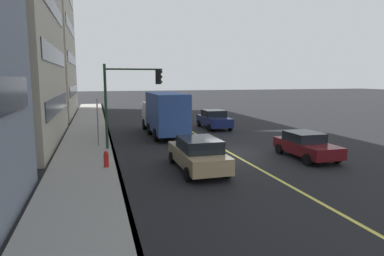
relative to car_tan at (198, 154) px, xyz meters
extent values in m
plane|color=black|center=(2.98, -2.92, -0.81)|extent=(200.00, 200.00, 0.00)
cube|color=gray|center=(2.98, 5.24, -0.74)|extent=(80.00, 3.29, 0.15)
cube|color=slate|center=(2.98, 3.68, -0.74)|extent=(80.00, 0.16, 0.15)
cube|color=#D8CC4C|center=(2.98, -2.92, -0.80)|extent=(80.00, 0.16, 0.01)
cube|color=#262D38|center=(10.01, 7.06, 1.79)|extent=(12.88, 0.06, 1.10)
cube|color=#262D38|center=(10.01, 7.06, 5.04)|extent=(12.88, 0.06, 1.10)
cube|color=#262D38|center=(10.01, 7.06, 8.29)|extent=(12.88, 0.06, 1.10)
cube|color=#B2A893|center=(28.42, 11.99, 9.37)|extent=(17.23, 9.81, 20.37)
cube|color=#262D38|center=(28.42, 7.06, 2.10)|extent=(14.47, 0.06, 1.10)
cube|color=#262D38|center=(28.42, 7.06, 5.74)|extent=(14.47, 0.06, 1.10)
cube|color=#262D38|center=(28.42, 7.06, 9.37)|extent=(14.47, 0.06, 1.10)
cube|color=tan|center=(0.07, 0.00, -0.15)|extent=(4.77, 1.84, 0.72)
cube|color=black|center=(-0.20, 0.00, 0.49)|extent=(2.35, 1.70, 0.57)
cylinder|color=black|center=(1.64, 0.90, -0.51)|extent=(0.60, 0.22, 0.60)
cylinder|color=black|center=(1.64, -0.90, -0.51)|extent=(0.60, 0.22, 0.60)
cylinder|color=black|center=(-1.50, 0.90, -0.51)|extent=(0.60, 0.22, 0.60)
cylinder|color=black|center=(-1.50, -0.90, -0.51)|extent=(0.60, 0.22, 0.60)
cube|color=#591116|center=(0.72, -6.44, -0.20)|extent=(4.16, 1.78, 0.61)
cube|color=black|center=(1.02, -6.44, 0.35)|extent=(1.92, 1.64, 0.49)
cylinder|color=black|center=(-0.65, -7.31, -0.51)|extent=(0.60, 0.22, 0.60)
cylinder|color=black|center=(-0.65, -5.57, -0.51)|extent=(0.60, 0.22, 0.60)
cylinder|color=black|center=(2.10, -7.31, -0.51)|extent=(0.60, 0.22, 0.60)
cylinder|color=black|center=(2.10, -5.57, -0.51)|extent=(0.60, 0.22, 0.60)
cube|color=navy|center=(12.63, -5.30, -0.14)|extent=(4.42, 1.90, 0.74)
cube|color=black|center=(12.73, -5.30, 0.51)|extent=(2.00, 1.75, 0.57)
cylinder|color=black|center=(11.17, -6.23, -0.51)|extent=(0.60, 0.22, 0.60)
cylinder|color=black|center=(11.17, -4.37, -0.51)|extent=(0.60, 0.22, 0.60)
cylinder|color=black|center=(14.09, -6.23, -0.51)|extent=(0.60, 0.22, 0.60)
cylinder|color=black|center=(14.09, -4.37, -0.51)|extent=(0.60, 0.22, 0.60)
cube|color=silver|center=(13.68, -0.44, 0.57)|extent=(2.32, 2.24, 1.87)
cube|color=#2D4C93|center=(9.47, -0.44, 1.05)|extent=(5.81, 2.24, 2.82)
cylinder|color=black|center=(13.68, 0.63, -0.36)|extent=(0.90, 0.28, 0.90)
cylinder|color=black|center=(13.68, -1.51, -0.36)|extent=(0.90, 0.28, 0.90)
cylinder|color=black|center=(8.02, 0.63, -0.36)|extent=(0.90, 0.28, 0.90)
cylinder|color=black|center=(8.02, -1.51, -0.36)|extent=(0.90, 0.28, 0.90)
cylinder|color=black|center=(10.92, 0.63, -0.36)|extent=(0.90, 0.28, 0.90)
cylinder|color=black|center=(10.92, -1.51, -0.36)|extent=(0.90, 0.28, 0.90)
cylinder|color=#1E3823|center=(5.70, 4.00, 1.78)|extent=(0.16, 0.16, 5.19)
cylinder|color=#1E3823|center=(5.70, 2.29, 4.08)|extent=(0.10, 3.42, 0.10)
cube|color=black|center=(5.70, 0.82, 3.63)|extent=(0.28, 0.30, 0.90)
sphere|color=#360605|center=(5.70, 0.64, 3.93)|extent=(0.18, 0.18, 0.18)
sphere|color=#392905|center=(5.70, 0.64, 3.63)|extent=(0.18, 0.18, 0.18)
sphere|color=green|center=(5.70, 0.64, 3.33)|extent=(0.18, 0.18, 0.18)
cylinder|color=slate|center=(6.78, 4.50, 0.73)|extent=(0.08, 0.08, 3.08)
cube|color=white|center=(6.78, 4.52, 2.07)|extent=(0.60, 0.02, 0.20)
cube|color=#DB5919|center=(6.78, 4.52, 1.72)|extent=(0.44, 0.02, 0.28)
cylinder|color=red|center=(1.25, 4.20, -0.41)|extent=(0.24, 0.24, 0.80)
sphere|color=red|center=(1.25, 4.20, 0.03)|extent=(0.20, 0.20, 0.20)
camera|label=1|loc=(-15.03, 4.56, 3.56)|focal=31.71mm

